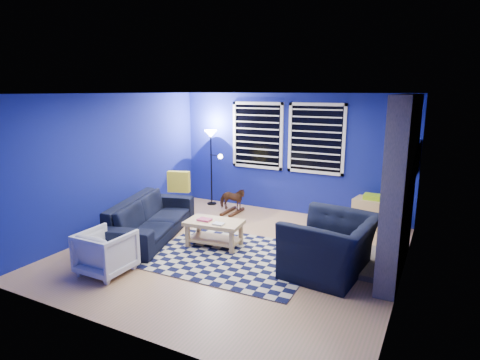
# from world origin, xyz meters

# --- Properties ---
(floor) EXTENTS (5.00, 5.00, 0.00)m
(floor) POSITION_xyz_m (0.00, 0.00, 0.00)
(floor) COLOR tan
(floor) RESTS_ON ground
(ceiling) EXTENTS (5.00, 5.00, 0.00)m
(ceiling) POSITION_xyz_m (0.00, 0.00, 2.50)
(ceiling) COLOR white
(ceiling) RESTS_ON wall_back
(wall_back) EXTENTS (5.00, 0.00, 5.00)m
(wall_back) POSITION_xyz_m (0.00, 2.50, 1.25)
(wall_back) COLOR navy
(wall_back) RESTS_ON floor
(wall_left) EXTENTS (0.00, 5.00, 5.00)m
(wall_left) POSITION_xyz_m (-2.50, 0.00, 1.25)
(wall_left) COLOR navy
(wall_left) RESTS_ON floor
(wall_right) EXTENTS (0.00, 5.00, 5.00)m
(wall_right) POSITION_xyz_m (2.50, 0.00, 1.25)
(wall_right) COLOR navy
(wall_right) RESTS_ON floor
(fireplace) EXTENTS (0.65, 2.00, 2.50)m
(fireplace) POSITION_xyz_m (2.36, 0.50, 1.20)
(fireplace) COLOR gray
(fireplace) RESTS_ON floor
(window_left) EXTENTS (1.17, 0.06, 1.42)m
(window_left) POSITION_xyz_m (-0.75, 2.46, 1.60)
(window_left) COLOR black
(window_left) RESTS_ON wall_back
(window_right) EXTENTS (1.17, 0.06, 1.42)m
(window_right) POSITION_xyz_m (0.55, 2.46, 1.60)
(window_right) COLOR black
(window_right) RESTS_ON wall_back
(tv) EXTENTS (0.07, 1.00, 0.58)m
(tv) POSITION_xyz_m (2.45, 2.00, 1.40)
(tv) COLOR black
(tv) RESTS_ON wall_right
(rug) EXTENTS (2.55, 2.06, 0.02)m
(rug) POSITION_xyz_m (0.07, -0.19, 0.01)
(rug) COLOR black
(rug) RESTS_ON floor
(sofa) EXTENTS (2.49, 1.54, 0.68)m
(sofa) POSITION_xyz_m (-1.66, -0.06, 0.34)
(sofa) COLOR black
(sofa) RESTS_ON floor
(armchair_big) EXTENTS (1.38, 1.23, 0.83)m
(armchair_big) POSITION_xyz_m (1.58, -0.07, 0.41)
(armchair_big) COLOR black
(armchair_big) RESTS_ON floor
(armchair_bent) EXTENTS (0.67, 0.69, 0.63)m
(armchair_bent) POSITION_xyz_m (-1.25, -1.50, 0.31)
(armchair_bent) COLOR gray
(armchair_bent) RESTS_ON floor
(rocking_horse) EXTENTS (0.38, 0.62, 0.49)m
(rocking_horse) POSITION_xyz_m (-1.01, 1.81, 0.31)
(rocking_horse) COLOR #4B3118
(rocking_horse) RESTS_ON floor
(coffee_table) EXTENTS (0.98, 0.64, 0.46)m
(coffee_table) POSITION_xyz_m (-0.40, 0.05, 0.32)
(coffee_table) COLOR tan
(coffee_table) RESTS_ON rug
(cabinet) EXTENTS (0.72, 0.54, 0.64)m
(cabinet) POSITION_xyz_m (1.76, 2.25, 0.28)
(cabinet) COLOR tan
(cabinet) RESTS_ON floor
(floor_lamp) EXTENTS (0.46, 0.28, 1.69)m
(floor_lamp) POSITION_xyz_m (-1.75, 2.21, 1.38)
(floor_lamp) COLOR black
(floor_lamp) RESTS_ON floor
(throw_pillow) EXTENTS (0.43, 0.25, 0.39)m
(throw_pillow) POSITION_xyz_m (-1.51, 0.62, 0.88)
(throw_pillow) COLOR gold
(throw_pillow) RESTS_ON sofa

